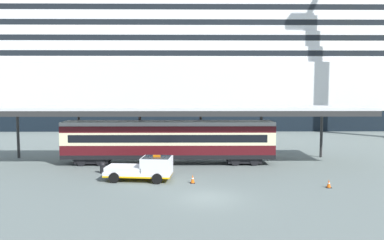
% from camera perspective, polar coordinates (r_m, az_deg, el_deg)
% --- Properties ---
extents(ground_plane, '(400.00, 400.00, 0.00)m').
position_cam_1_polar(ground_plane, '(23.96, 2.52, -12.32)').
color(ground_plane, slate).
extents(cruise_ship, '(138.16, 22.34, 38.95)m').
position_cam_1_polar(cruise_ship, '(73.31, 5.06, 9.16)').
color(cruise_ship, black).
rests_on(cruise_ship, ground).
extents(platform_canopy, '(38.32, 6.13, 5.48)m').
position_cam_1_polar(platform_canopy, '(34.60, -3.73, 1.71)').
color(platform_canopy, silver).
rests_on(platform_canopy, ground).
extents(train_carriage, '(20.06, 2.81, 4.11)m').
position_cam_1_polar(train_carriage, '(34.44, -3.75, -3.21)').
color(train_carriage, black).
rests_on(train_carriage, ground).
extents(service_truck, '(5.38, 2.67, 2.02)m').
position_cam_1_polar(service_truck, '(28.37, -7.51, -7.61)').
color(service_truck, white).
rests_on(service_truck, ground).
extents(traffic_cone_near, '(0.36, 0.36, 0.60)m').
position_cam_1_polar(traffic_cone_near, '(28.02, 21.03, -9.50)').
color(traffic_cone_near, black).
rests_on(traffic_cone_near, ground).
extents(traffic_cone_mid, '(0.36, 0.36, 0.66)m').
position_cam_1_polar(traffic_cone_mid, '(27.44, 0.10, -9.42)').
color(traffic_cone_mid, black).
rests_on(traffic_cone_mid, ground).
extents(quay_bollard, '(0.48, 0.48, 0.96)m').
position_cam_1_polar(quay_bollard, '(31.56, -14.11, -7.34)').
color(quay_bollard, black).
rests_on(quay_bollard, ground).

